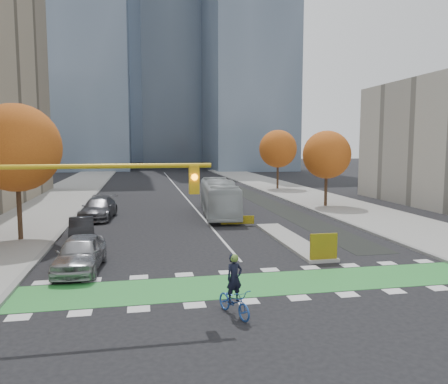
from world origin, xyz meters
name	(u,v)px	position (x,y,z in m)	size (l,w,h in m)	color
ground	(271,296)	(0.00, 0.00, 0.00)	(300.00, 300.00, 0.00)	black
sidewalk_west	(28,219)	(-13.50, 20.00, 0.07)	(7.00, 120.00, 0.15)	gray
sidewalk_east	(350,209)	(13.50, 20.00, 0.07)	(7.00, 120.00, 0.15)	gray
curb_west	(75,217)	(-10.00, 20.00, 0.07)	(0.30, 120.00, 0.16)	gray
curb_east	(313,210)	(10.00, 20.00, 0.07)	(0.30, 120.00, 0.16)	gray
bike_crossing	(260,284)	(0.00, 1.50, 0.01)	(20.00, 3.00, 0.01)	#2E8C39
centre_line	(179,190)	(0.00, 40.00, 0.01)	(0.15, 70.00, 0.01)	silver
bike_lane_paint	(256,198)	(7.50, 30.00, 0.01)	(2.50, 50.00, 0.01)	black
median_island	(291,240)	(4.00, 9.00, 0.08)	(1.60, 10.00, 0.16)	gray
hazard_board	(324,246)	(4.00, 4.20, 0.80)	(1.40, 0.12, 1.30)	yellow
tower_nw	(77,13)	(-18.00, 90.00, 35.00)	(22.00, 22.00, 70.00)	#47566B
tower_nc	(177,2)	(6.00, 110.00, 45.00)	(20.00, 20.00, 90.00)	#47566B
tower_ne	(247,39)	(20.00, 85.00, 30.00)	(18.00, 24.00, 60.00)	#47566B
tower_far	(140,43)	(-4.00, 140.00, 40.00)	(26.00, 26.00, 80.00)	#47566B
tree_west	(16,148)	(-12.00, 12.00, 5.62)	(5.20, 5.20, 8.22)	#332114
tree_east_near	(327,155)	(12.00, 22.00, 4.86)	(4.40, 4.40, 7.08)	#332114
tree_east_far	(278,149)	(12.50, 38.00, 5.24)	(4.80, 4.80, 7.65)	#332114
traffic_signal_west	(46,199)	(-7.93, -0.51, 4.03)	(8.53, 0.56, 5.20)	#BF9914
cyclist	(234,295)	(-1.79, -1.60, 0.72)	(1.27, 1.97, 2.15)	#214798
bus	(219,198)	(1.48, 19.39, 1.46)	(2.45, 10.48, 2.92)	#B7BEBF
parked_car_a	(80,253)	(-7.66, 5.00, 0.82)	(1.94, 4.81, 1.64)	gray
parked_car_b	(82,229)	(-8.44, 11.72, 0.68)	(1.44, 4.13, 1.36)	black
parked_car_c	(99,208)	(-8.12, 19.45, 0.82)	(2.31, 5.68, 1.65)	#49494E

